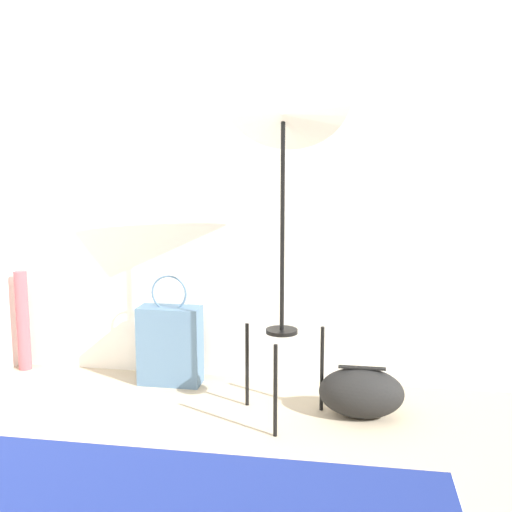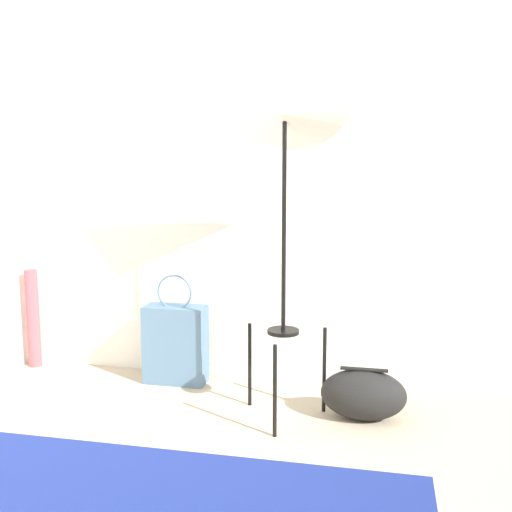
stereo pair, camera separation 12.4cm
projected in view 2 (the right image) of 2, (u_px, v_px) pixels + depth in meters
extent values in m
cube|color=silver|center=(249.00, 165.00, 3.54)|extent=(8.00, 0.05, 2.60)
cube|color=navy|center=(157.00, 495.00, 1.56)|extent=(1.42, 0.43, 0.04)
cylinder|color=black|center=(275.00, 391.00, 2.86)|extent=(0.02, 0.02, 0.46)
cylinder|color=black|center=(250.00, 365.00, 3.24)|extent=(0.02, 0.02, 0.46)
cylinder|color=black|center=(324.00, 370.00, 3.16)|extent=(0.02, 0.02, 0.46)
cylinder|color=black|center=(283.00, 331.00, 3.06)|extent=(0.16, 0.16, 0.02)
cylinder|color=black|center=(284.00, 221.00, 2.97)|extent=(0.02, 0.02, 1.13)
cone|color=white|center=(285.00, 104.00, 2.88)|extent=(0.66, 0.54, 0.63)
cube|color=slate|center=(176.00, 344.00, 3.59)|extent=(0.37, 0.16, 0.47)
torus|color=slate|center=(174.00, 292.00, 3.54)|extent=(0.22, 0.01, 0.22)
ellipsoid|color=black|center=(363.00, 395.00, 3.08)|extent=(0.44, 0.26, 0.26)
cube|color=black|center=(364.00, 369.00, 3.06)|extent=(0.24, 0.04, 0.01)
cylinder|color=#BC4C56|center=(33.00, 318.00, 3.87)|extent=(0.08, 0.08, 0.64)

